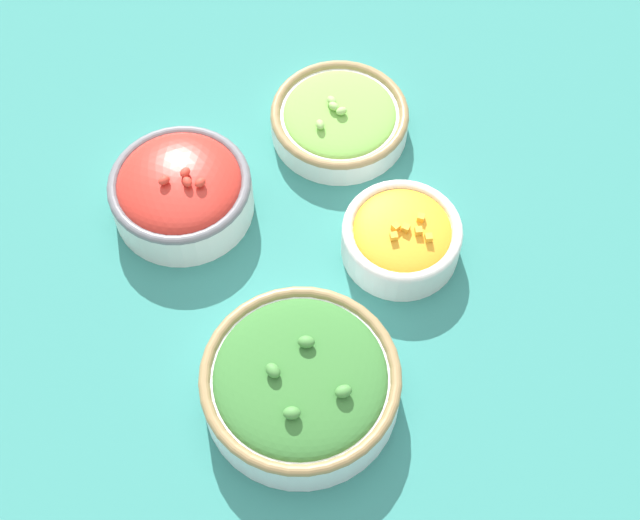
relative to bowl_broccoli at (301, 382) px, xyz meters
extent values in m
plane|color=#337F75|center=(-0.12, 0.09, -0.04)|extent=(3.00, 3.00, 0.00)
cylinder|color=white|center=(0.00, 0.00, -0.01)|extent=(0.20, 0.20, 0.05)
torus|color=#997A4C|center=(0.00, 0.00, 0.01)|extent=(0.20, 0.20, 0.01)
ellipsoid|color=#387533|center=(0.00, 0.00, 0.01)|extent=(0.18, 0.18, 0.03)
ellipsoid|color=#47893D|center=(-0.02, 0.02, 0.04)|extent=(0.02, 0.02, 0.01)
ellipsoid|color=#47893D|center=(0.04, 0.03, 0.04)|extent=(0.02, 0.02, 0.01)
ellipsoid|color=#47893D|center=(-0.01, -0.02, 0.04)|extent=(0.02, 0.02, 0.01)
ellipsoid|color=#47893D|center=(0.04, -0.03, 0.04)|extent=(0.02, 0.02, 0.01)
cylinder|color=silver|center=(-0.29, 0.20, -0.02)|extent=(0.17, 0.17, 0.03)
torus|color=#997A4C|center=(-0.29, 0.20, 0.00)|extent=(0.17, 0.17, 0.01)
ellipsoid|color=#7ABC4C|center=(-0.29, 0.20, 0.00)|extent=(0.14, 0.14, 0.02)
ellipsoid|color=#99D166|center=(-0.30, 0.20, 0.01)|extent=(0.01, 0.01, 0.01)
ellipsoid|color=#99D166|center=(-0.29, 0.19, 0.01)|extent=(0.02, 0.01, 0.01)
ellipsoid|color=#99D166|center=(-0.28, 0.20, 0.01)|extent=(0.01, 0.01, 0.01)
ellipsoid|color=#99D166|center=(-0.28, 0.17, 0.01)|extent=(0.02, 0.01, 0.01)
cylinder|color=silver|center=(-0.11, 0.18, -0.01)|extent=(0.13, 0.13, 0.04)
torus|color=silver|center=(-0.11, 0.18, 0.01)|extent=(0.13, 0.13, 0.01)
ellipsoid|color=orange|center=(-0.11, 0.18, 0.01)|extent=(0.11, 0.11, 0.02)
cube|color=#F4A828|center=(-0.10, 0.20, 0.02)|extent=(0.01, 0.01, 0.01)
cube|color=#F4A828|center=(-0.08, 0.20, 0.02)|extent=(0.01, 0.01, 0.01)
cube|color=#F4A828|center=(-0.10, 0.16, 0.02)|extent=(0.01, 0.01, 0.01)
cube|color=#F4A828|center=(-0.10, 0.18, 0.02)|extent=(0.01, 0.01, 0.01)
cube|color=#F4A828|center=(-0.11, 0.17, 0.02)|extent=(0.01, 0.01, 0.01)
cube|color=#F4A828|center=(-0.09, 0.19, 0.02)|extent=(0.01, 0.01, 0.01)
cylinder|color=silver|center=(-0.27, -0.02, -0.01)|extent=(0.16, 0.16, 0.05)
torus|color=slate|center=(-0.27, -0.02, 0.01)|extent=(0.16, 0.16, 0.01)
ellipsoid|color=red|center=(-0.27, -0.02, 0.01)|extent=(0.14, 0.14, 0.05)
ellipsoid|color=red|center=(-0.25, -0.01, 0.04)|extent=(0.01, 0.01, 0.01)
ellipsoid|color=red|center=(-0.27, -0.03, 0.04)|extent=(0.01, 0.01, 0.01)
ellipsoid|color=red|center=(-0.26, -0.01, 0.04)|extent=(0.02, 0.02, 0.01)
ellipsoid|color=red|center=(-0.25, 0.00, 0.04)|extent=(0.01, 0.02, 0.01)
camera|label=1|loc=(0.32, -0.14, 0.84)|focal=50.00mm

